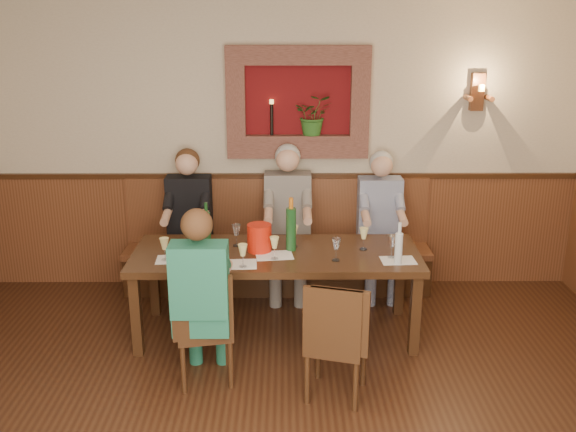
# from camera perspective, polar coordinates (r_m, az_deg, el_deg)

# --- Properties ---
(room_shell) EXTENTS (6.04, 6.04, 2.82)m
(room_shell) POSITION_cam_1_polar(r_m,az_deg,el_deg) (3.28, -1.57, 3.98)
(room_shell) COLOR #C0AD91
(room_shell) RESTS_ON ground
(wainscoting) EXTENTS (6.02, 6.02, 1.15)m
(wainscoting) POSITION_cam_1_polar(r_m,az_deg,el_deg) (3.80, -1.40, -15.48)
(wainscoting) COLOR #572F19
(wainscoting) RESTS_ON ground
(wall_niche) EXTENTS (1.36, 0.30, 1.06)m
(wall_niche) POSITION_cam_1_polar(r_m,az_deg,el_deg) (6.19, 1.27, 9.63)
(wall_niche) COLOR #620E10
(wall_niche) RESTS_ON ground
(wall_sconce) EXTENTS (0.25, 0.20, 0.35)m
(wall_sconce) POSITION_cam_1_polar(r_m,az_deg,el_deg) (6.42, 16.51, 10.44)
(wall_sconce) COLOR #572F19
(wall_sconce) RESTS_ON ground
(dining_table) EXTENTS (2.40, 0.90, 0.75)m
(dining_table) POSITION_cam_1_polar(r_m,az_deg,el_deg) (5.41, -1.06, -3.95)
(dining_table) COLOR #351F10
(dining_table) RESTS_ON ground
(bench) EXTENTS (3.00, 0.45, 1.11)m
(bench) POSITION_cam_1_polar(r_m,az_deg,el_deg) (6.42, -0.94, -3.75)
(bench) COLOR #381E0F
(bench) RESTS_ON ground
(chair_near_left) EXTENTS (0.47, 0.47, 0.91)m
(chair_near_left) POSITION_cam_1_polar(r_m,az_deg,el_deg) (4.94, -7.37, -11.58)
(chair_near_left) COLOR #351F10
(chair_near_left) RESTS_ON ground
(chair_near_right) EXTENTS (0.50, 0.50, 0.91)m
(chair_near_right) POSITION_cam_1_polar(r_m,az_deg,el_deg) (4.73, 4.27, -12.89)
(chair_near_right) COLOR #351F10
(chair_near_right) RESTS_ON ground
(person_bench_left) EXTENTS (0.43, 0.52, 1.44)m
(person_bench_left) POSITION_cam_1_polar(r_m,az_deg,el_deg) (6.29, -8.76, -1.80)
(person_bench_left) COLOR black
(person_bench_left) RESTS_ON ground
(person_bench_mid) EXTENTS (0.45, 0.55, 1.48)m
(person_bench_mid) POSITION_cam_1_polar(r_m,az_deg,el_deg) (6.21, -0.03, -1.62)
(person_bench_mid) COLOR #5D5655
(person_bench_mid) RESTS_ON ground
(person_bench_right) EXTENTS (0.42, 0.51, 1.42)m
(person_bench_right) POSITION_cam_1_polar(r_m,az_deg,el_deg) (6.29, 8.13, -1.86)
(person_bench_right) COLOR navy
(person_bench_right) RESTS_ON ground
(person_chair_front) EXTENTS (0.41, 0.50, 1.40)m
(person_chair_front) POSITION_cam_1_polar(r_m,az_deg,el_deg) (4.78, -7.59, -8.47)
(person_chair_front) COLOR #1B5A5F
(person_chair_front) RESTS_ON ground
(spittoon_bucket) EXTENTS (0.25, 0.25, 0.23)m
(spittoon_bucket) POSITION_cam_1_polar(r_m,az_deg,el_deg) (5.37, -2.56, -1.95)
(spittoon_bucket) COLOR red
(spittoon_bucket) RESTS_ON dining_table
(wine_bottle_green_a) EXTENTS (0.10, 0.10, 0.46)m
(wine_bottle_green_a) POSITION_cam_1_polar(r_m,az_deg,el_deg) (5.36, 0.27, -1.09)
(wine_bottle_green_a) COLOR #19471E
(wine_bottle_green_a) RESTS_ON dining_table
(wine_bottle_green_b) EXTENTS (0.08, 0.08, 0.37)m
(wine_bottle_green_b) POSITION_cam_1_polar(r_m,az_deg,el_deg) (5.56, -7.24, -1.02)
(wine_bottle_green_b) COLOR #19471E
(wine_bottle_green_b) RESTS_ON dining_table
(water_bottle) EXTENTS (0.08, 0.08, 0.35)m
(water_bottle) POSITION_cam_1_polar(r_m,az_deg,el_deg) (5.16, 9.81, -2.78)
(water_bottle) COLOR silver
(water_bottle) RESTS_ON dining_table
(tasting_sheet_a) EXTENTS (0.30, 0.22, 0.00)m
(tasting_sheet_a) POSITION_cam_1_polar(r_m,az_deg,el_deg) (5.30, -10.09, -3.81)
(tasting_sheet_a) COLOR white
(tasting_sheet_a) RESTS_ON dining_table
(tasting_sheet_b) EXTENTS (0.33, 0.25, 0.00)m
(tasting_sheet_b) POSITION_cam_1_polar(r_m,az_deg,el_deg) (5.30, -1.22, -3.52)
(tasting_sheet_b) COLOR white
(tasting_sheet_b) RESTS_ON dining_table
(tasting_sheet_c) EXTENTS (0.29, 0.21, 0.00)m
(tasting_sheet_c) POSITION_cam_1_polar(r_m,az_deg,el_deg) (5.27, 9.76, -3.91)
(tasting_sheet_c) COLOR white
(tasting_sheet_c) RESTS_ON dining_table
(tasting_sheet_d) EXTENTS (0.32, 0.23, 0.00)m
(tasting_sheet_d) POSITION_cam_1_polar(r_m,az_deg,el_deg) (5.14, -4.52, -4.30)
(tasting_sheet_d) COLOR white
(tasting_sheet_d) RESTS_ON dining_table
(wine_glass_0) EXTENTS (0.08, 0.08, 0.19)m
(wine_glass_0) POSITION_cam_1_polar(r_m,az_deg,el_deg) (5.29, 9.21, -2.72)
(wine_glass_0) COLOR white
(wine_glass_0) RESTS_ON dining_table
(wine_glass_1) EXTENTS (0.08, 0.08, 0.19)m
(wine_glass_1) POSITION_cam_1_polar(r_m,az_deg,el_deg) (5.20, -1.21, -2.87)
(wine_glass_1) COLOR #F7EB94
(wine_glass_1) RESTS_ON dining_table
(wine_glass_2) EXTENTS (0.08, 0.08, 0.19)m
(wine_glass_2) POSITION_cam_1_polar(r_m,az_deg,el_deg) (5.18, 4.30, -2.98)
(wine_glass_2) COLOR white
(wine_glass_2) RESTS_ON dining_table
(wine_glass_3) EXTENTS (0.08, 0.08, 0.19)m
(wine_glass_3) POSITION_cam_1_polar(r_m,az_deg,el_deg) (5.47, 0.52, -1.82)
(wine_glass_3) COLOR #F7EB94
(wine_glass_3) RESTS_ON dining_table
(wine_glass_4) EXTENTS (0.08, 0.08, 0.19)m
(wine_glass_4) POSITION_cam_1_polar(r_m,az_deg,el_deg) (5.26, -10.91, -2.92)
(wine_glass_4) COLOR #F7EB94
(wine_glass_4) RESTS_ON dining_table
(wine_glass_5) EXTENTS (0.08, 0.08, 0.19)m
(wine_glass_5) POSITION_cam_1_polar(r_m,az_deg,el_deg) (5.49, -8.67, -1.93)
(wine_glass_5) COLOR white
(wine_glass_5) RESTS_ON dining_table
(wine_glass_6) EXTENTS (0.08, 0.08, 0.19)m
(wine_glass_6) POSITION_cam_1_polar(r_m,az_deg,el_deg) (5.04, -4.04, -3.55)
(wine_glass_6) COLOR #F7EB94
(wine_glass_6) RESTS_ON dining_table
(wine_glass_7) EXTENTS (0.08, 0.08, 0.19)m
(wine_glass_7) POSITION_cam_1_polar(r_m,az_deg,el_deg) (5.51, -4.61, -1.71)
(wine_glass_7) COLOR white
(wine_glass_7) RESTS_ON dining_table
(wine_glass_8) EXTENTS (0.08, 0.08, 0.19)m
(wine_glass_8) POSITION_cam_1_polar(r_m,az_deg,el_deg) (5.44, 6.74, -2.03)
(wine_glass_8) COLOR #F7EB94
(wine_glass_8) RESTS_ON dining_table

